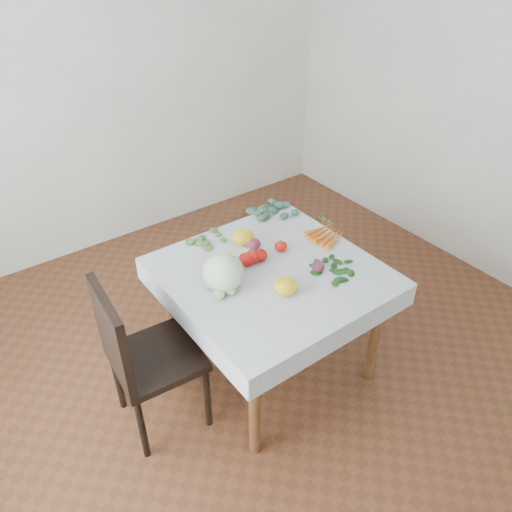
# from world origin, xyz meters

# --- Properties ---
(ground) EXTENTS (4.00, 4.00, 0.00)m
(ground) POSITION_xyz_m (0.00, 0.00, 0.00)
(ground) COLOR brown
(back_wall) EXTENTS (4.00, 0.04, 2.70)m
(back_wall) POSITION_xyz_m (0.00, 2.00, 1.35)
(back_wall) COLOR white
(back_wall) RESTS_ON ground
(table) EXTENTS (1.00, 1.00, 0.75)m
(table) POSITION_xyz_m (0.00, 0.00, 0.65)
(table) COLOR brown
(table) RESTS_ON ground
(tablecloth) EXTENTS (1.12, 1.12, 0.01)m
(tablecloth) POSITION_xyz_m (0.00, 0.00, 0.75)
(tablecloth) COLOR white
(tablecloth) RESTS_ON table
(chair) EXTENTS (0.47, 0.47, 0.97)m
(chair) POSITION_xyz_m (-0.81, 0.06, 0.56)
(chair) COLOR black
(chair) RESTS_ON ground
(cabbage) EXTENTS (0.26, 0.26, 0.20)m
(cabbage) POSITION_xyz_m (-0.29, 0.04, 0.86)
(cabbage) COLOR silver
(cabbage) RESTS_ON tablecloth
(tomato_a) EXTENTS (0.11, 0.11, 0.08)m
(tomato_a) POSITION_xyz_m (-0.08, 0.13, 0.79)
(tomato_a) COLOR red
(tomato_a) RESTS_ON tablecloth
(tomato_b) EXTENTS (0.08, 0.08, 0.06)m
(tomato_b) POSITION_xyz_m (0.17, 0.12, 0.79)
(tomato_b) COLOR red
(tomato_b) RESTS_ON tablecloth
(tomato_c) EXTENTS (0.10, 0.10, 0.07)m
(tomato_c) POSITION_xyz_m (0.01, 0.12, 0.79)
(tomato_c) COLOR red
(tomato_c) RESTS_ON tablecloth
(tomato_d) EXTENTS (0.11, 0.11, 0.08)m
(tomato_d) POSITION_xyz_m (-0.03, 0.13, 0.79)
(tomato_d) COLOR red
(tomato_d) RESTS_ON tablecloth
(heirloom_back) EXTENTS (0.15, 0.15, 0.09)m
(heirloom_back) POSITION_xyz_m (0.03, 0.32, 0.80)
(heirloom_back) COLOR gold
(heirloom_back) RESTS_ON tablecloth
(heirloom_front) EXTENTS (0.14, 0.14, 0.09)m
(heirloom_front) POSITION_xyz_m (-0.06, -0.20, 0.80)
(heirloom_front) COLOR gold
(heirloom_front) RESTS_ON tablecloth
(onion_a) EXTENTS (0.09, 0.09, 0.07)m
(onion_a) POSITION_xyz_m (0.05, 0.23, 0.79)
(onion_a) COLOR #51172B
(onion_a) RESTS_ON tablecloth
(onion_b) EXTENTS (0.07, 0.07, 0.06)m
(onion_b) POSITION_xyz_m (0.21, -0.15, 0.79)
(onion_b) COLOR #51172B
(onion_b) RESTS_ON tablecloth
(tomatillo_cluster) EXTENTS (0.19, 0.12, 0.05)m
(tomatillo_cluster) POSITION_xyz_m (-0.31, 0.02, 0.78)
(tomatillo_cluster) COLOR #BADC7F
(tomatillo_cluster) RESTS_ON tablecloth
(carrot_bunch) EXTENTS (0.23, 0.22, 0.03)m
(carrot_bunch) POSITION_xyz_m (0.48, 0.07, 0.77)
(carrot_bunch) COLOR orange
(carrot_bunch) RESTS_ON tablecloth
(kale_bunch) EXTENTS (0.29, 0.26, 0.04)m
(kale_bunch) POSITION_xyz_m (0.38, 0.48, 0.78)
(kale_bunch) COLOR #3A5F4E
(kale_bunch) RESTS_ON tablecloth
(basil_bunch) EXTENTS (0.28, 0.20, 0.01)m
(basil_bunch) POSITION_xyz_m (0.29, -0.20, 0.76)
(basil_bunch) COLOR #184F1B
(basil_bunch) RESTS_ON tablecloth
(dill_bunch) EXTENTS (0.22, 0.16, 0.02)m
(dill_bunch) POSITION_xyz_m (-0.14, 0.48, 0.77)
(dill_bunch) COLOR #52863D
(dill_bunch) RESTS_ON tablecloth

